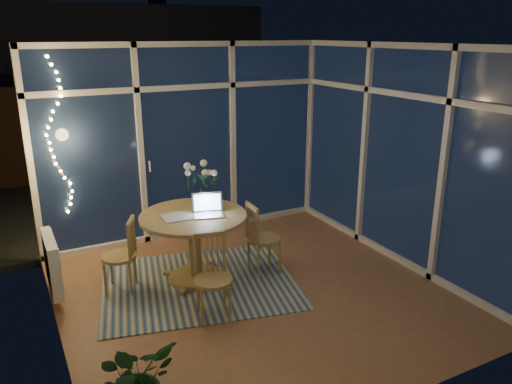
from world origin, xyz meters
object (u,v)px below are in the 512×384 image
(chair_left, at_px, (119,255))
(flower_vase, at_px, (201,196))
(dining_table, at_px, (194,248))
(chair_front, at_px, (213,278))
(laptop, at_px, (209,205))
(chair_right, at_px, (264,237))

(chair_left, height_order, flower_vase, flower_vase)
(dining_table, height_order, chair_front, chair_front)
(chair_left, height_order, laptop, laptop)
(dining_table, distance_m, chair_front, 0.82)
(chair_front, relative_size, flower_vase, 4.12)
(chair_left, relative_size, chair_front, 0.97)
(dining_table, relative_size, chair_left, 1.40)
(dining_table, distance_m, laptop, 0.55)
(chair_front, bearing_deg, dining_table, 94.45)
(dining_table, bearing_deg, chair_left, 167.82)
(flower_vase, bearing_deg, dining_table, -127.46)
(chair_right, relative_size, chair_front, 1.00)
(chair_front, bearing_deg, flower_vase, 86.14)
(chair_right, distance_m, laptop, 0.82)
(dining_table, relative_size, chair_right, 1.35)
(chair_left, xyz_separation_m, flower_vase, (1.00, 0.09, 0.49))
(dining_table, distance_m, chair_left, 0.82)
(chair_left, bearing_deg, chair_right, 103.94)
(chair_front, xyz_separation_m, laptop, (0.26, 0.71, 0.49))
(chair_right, xyz_separation_m, chair_front, (-0.92, -0.66, -0.00))
(chair_left, distance_m, laptop, 1.10)
(dining_table, relative_size, flower_vase, 5.60)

